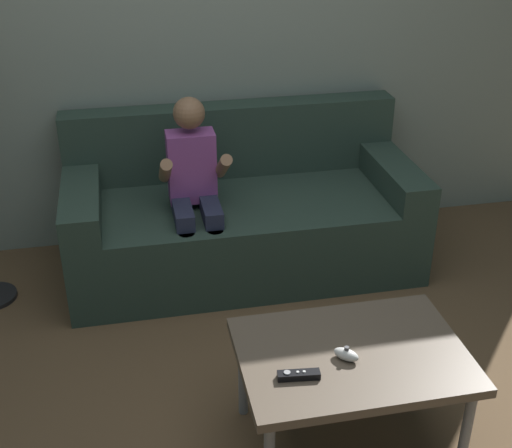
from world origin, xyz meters
The scene contains 6 objects.
wall_back centered at (0.00, 1.81, 1.25)m, with size 4.74×0.05×2.50m, color gray.
couch centered at (0.15, 1.42, 0.28)m, with size 1.77×0.80×0.79m.
person_seated_on_couch centered at (-0.10, 1.24, 0.54)m, with size 0.32×0.40×0.95m.
coffee_table centered at (0.29, 0.05, 0.38)m, with size 0.78×0.56×0.42m.
game_remote_black_near_edge centered at (0.07, -0.04, 0.43)m, with size 0.14×0.05×0.03m.
nunchuk_white centered at (0.25, 0.02, 0.44)m, with size 0.10×0.09×0.05m.
Camera 1 is at (-0.41, -1.71, 1.91)m, focal length 47.93 mm.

